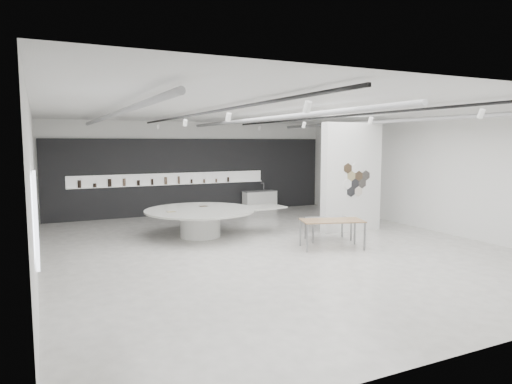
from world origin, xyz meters
name	(u,v)px	position (x,y,z in m)	size (l,w,h in m)	color
room	(269,174)	(-0.09, 0.00, 2.07)	(12.02, 14.02, 3.82)	beige
back_wall_display	(193,176)	(-0.08, 6.93, 1.54)	(11.80, 0.27, 3.10)	black
partition_column	(351,177)	(3.50, 1.00, 1.80)	(2.20, 0.38, 3.60)	white
display_island	(203,219)	(-1.30, 2.21, 0.57)	(4.68, 3.81, 0.88)	white
sample_table_wood	(332,222)	(1.45, -0.85, 0.74)	(1.89, 1.33, 0.80)	#8B6A48
sample_table_stone	(328,220)	(1.98, 0.10, 0.62)	(1.41, 0.86, 0.68)	gray
kitchen_counter	(260,200)	(2.82, 6.54, 0.42)	(1.50, 0.61, 1.17)	white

